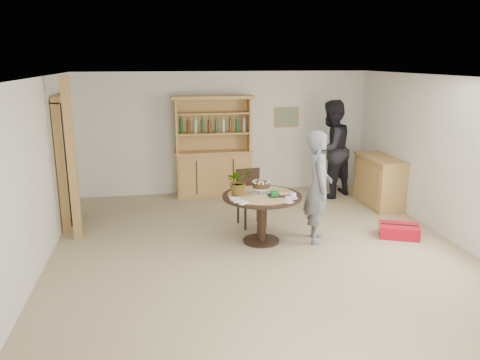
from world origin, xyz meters
The scene contains 17 objects.
ground centered at (0.00, 0.00, 0.00)m, with size 7.00×7.00×0.00m, color #C6B387.
room_shell centered at (0.00, 0.01, 1.74)m, with size 6.04×7.04×2.52m.
doorway centered at (-2.93, 2.00, 1.11)m, with size 0.13×1.10×2.18m.
pine_post centered at (-2.70, 1.20, 1.25)m, with size 0.12×0.12×2.50m, color tan.
hutch centered at (-0.30, 3.24, 0.69)m, with size 1.62×0.54×2.04m.
sideboard centered at (2.74, 2.00, 0.47)m, with size 0.54×1.26×0.94m.
dining_table centered at (0.11, 0.55, 0.60)m, with size 1.20×1.20×0.76m.
dining_chair centered at (0.09, 1.38, 0.54)m, with size 0.48×0.48×0.95m.
birthday_cake centered at (0.11, 0.60, 0.88)m, with size 0.30×0.30×0.20m.
flower_vase centered at (-0.24, 0.60, 0.97)m, with size 0.38×0.33×0.42m, color #3F7233.
gift_tray centered at (0.32, 0.43, 0.79)m, with size 0.30×0.20×0.08m.
coffee_cup_a centered at (0.51, 0.27, 0.80)m, with size 0.15×0.15×0.09m.
coffee_cup_b centered at (0.39, 0.10, 0.79)m, with size 0.15×0.15×0.08m.
napkins centered at (-0.30, 0.24, 0.77)m, with size 0.24×0.33×0.03m.
teen_boy centered at (0.96, 0.45, 0.86)m, with size 0.63×0.41×1.72m, color slate.
adult_person centered at (2.02, 2.73, 0.98)m, with size 0.95×0.74×1.96m, color black.
red_suitcase centered at (2.30, 0.36, 0.10)m, with size 0.71×0.60×0.21m.
Camera 1 is at (-1.43, -6.04, 2.74)m, focal length 35.00 mm.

